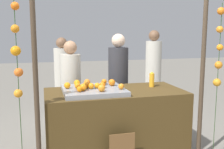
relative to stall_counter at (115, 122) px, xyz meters
name	(u,v)px	position (x,y,z in m)	size (l,w,h in m)	color
stall_counter	(115,122)	(0.00, 0.00, 0.00)	(1.87, 0.90, 0.89)	#4C3819
orange_tray	(94,90)	(-0.30, -0.04, 0.47)	(0.79, 0.71, 0.06)	gray
orange_0	(87,82)	(-0.35, 0.17, 0.55)	(0.09, 0.09, 0.09)	orange
orange_1	(80,89)	(-0.51, -0.22, 0.54)	(0.07, 0.07, 0.07)	orange
orange_2	(102,85)	(-0.19, -0.06, 0.54)	(0.08, 0.08, 0.08)	orange
orange_3	(102,88)	(-0.25, -0.27, 0.55)	(0.09, 0.09, 0.09)	orange
orange_4	(86,85)	(-0.40, -0.03, 0.55)	(0.09, 0.09, 0.09)	orange
orange_5	(91,86)	(-0.34, -0.09, 0.54)	(0.08, 0.08, 0.08)	orange
orange_6	(67,85)	(-0.64, 0.02, 0.54)	(0.08, 0.08, 0.08)	orange
orange_7	(77,83)	(-0.49, 0.16, 0.55)	(0.09, 0.09, 0.09)	orange
orange_8	(112,82)	(-0.03, 0.05, 0.55)	(0.09, 0.09, 0.09)	orange
orange_9	(78,86)	(-0.51, -0.01, 0.54)	(0.08, 0.08, 0.08)	orange
orange_10	(83,87)	(-0.46, -0.17, 0.55)	(0.09, 0.09, 0.09)	orange
orange_11	(121,86)	(0.03, -0.20, 0.54)	(0.07, 0.07, 0.07)	orange
orange_12	(104,82)	(-0.11, 0.18, 0.54)	(0.08, 0.08, 0.08)	orange
orange_13	(97,86)	(-0.26, -0.06, 0.54)	(0.07, 0.07, 0.07)	orange
juice_bottle	(152,80)	(0.59, 0.12, 0.54)	(0.07, 0.07, 0.22)	#F7A824
vendor_left	(71,93)	(-0.51, 0.73, 0.28)	(0.31, 0.31, 1.54)	beige
vendor_right	(118,87)	(0.27, 0.78, 0.33)	(0.33, 0.33, 1.65)	#333338
crowd_person_0	(153,73)	(1.41, 1.93, 0.36)	(0.34, 0.34, 1.72)	beige
crowd_person_1	(63,80)	(-0.56, 1.89, 0.29)	(0.32, 0.32, 1.58)	beige
canopy_post_left	(36,82)	(-1.02, -0.49, 0.70)	(0.06, 0.06, 2.28)	#473828
canopy_post_right	(202,74)	(1.02, -0.49, 0.70)	(0.06, 0.06, 2.28)	#473828
garland_strand_left	(17,55)	(-1.19, -0.53, 1.00)	(0.11, 0.10, 2.03)	#2D4C23
garland_strand_right	(219,52)	(1.22, -0.52, 0.98)	(0.11, 0.11, 2.03)	#2D4C23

